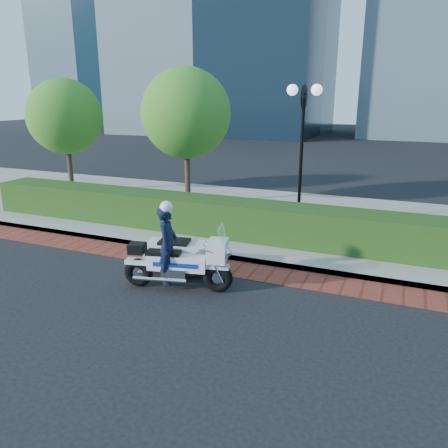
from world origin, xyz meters
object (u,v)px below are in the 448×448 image
at_px(tree_b, 186,113).
at_px(police_motorcycle, 177,254).
at_px(lamppost, 302,134).
at_px(tree_a, 65,117).

xyz_separation_m(tree_b, police_motorcycle, (2.95, -6.22, -2.76)).
bearing_deg(tree_b, lamppost, -16.11).
xyz_separation_m(lamppost, tree_b, (-4.50, 1.30, 0.48)).
bearing_deg(lamppost, tree_a, 172.59).
relative_size(lamppost, police_motorcycle, 1.76).
bearing_deg(tree_a, lamppost, -7.41).
height_order(lamppost, police_motorcycle, lamppost).
xyz_separation_m(lamppost, tree_a, (-10.00, 1.30, 0.26)).
xyz_separation_m(tree_a, police_motorcycle, (8.45, -6.22, -2.55)).
height_order(tree_a, police_motorcycle, tree_a).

